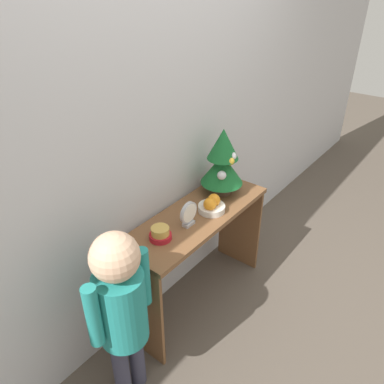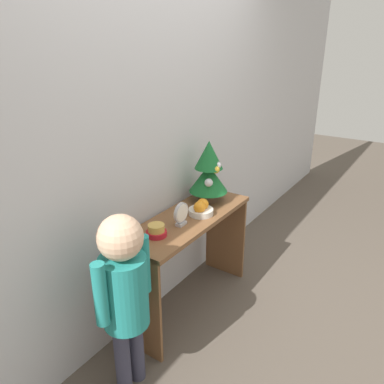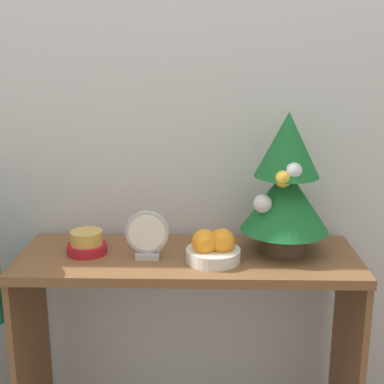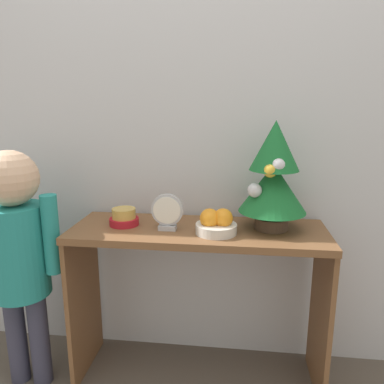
{
  "view_description": "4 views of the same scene",
  "coord_description": "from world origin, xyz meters",
  "px_view_note": "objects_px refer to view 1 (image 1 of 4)",
  "views": [
    {
      "loc": [
        -1.52,
        -0.97,
        2.01
      ],
      "look_at": [
        -0.06,
        0.18,
        0.91
      ],
      "focal_mm": 35.0,
      "sensor_mm": 36.0,
      "label": 1
    },
    {
      "loc": [
        -1.86,
        -1.1,
        1.81
      ],
      "look_at": [
        0.06,
        0.2,
        0.88
      ],
      "focal_mm": 35.0,
      "sensor_mm": 36.0,
      "label": 2
    },
    {
      "loc": [
        0.05,
        -1.4,
        1.35
      ],
      "look_at": [
        0.01,
        0.2,
        0.92
      ],
      "focal_mm": 50.0,
      "sensor_mm": 36.0,
      "label": 3
    },
    {
      "loc": [
        0.16,
        -1.31,
        1.23
      ],
      "look_at": [
        -0.03,
        0.21,
        0.87
      ],
      "focal_mm": 35.0,
      "sensor_mm": 36.0,
      "label": 4
    }
  ],
  "objects_px": {
    "child_figure": "(121,303)",
    "singing_bowl": "(160,234)",
    "mini_tree": "(223,162)",
    "desk_clock": "(189,214)",
    "fruit_bowl": "(212,205)"
  },
  "relations": [
    {
      "from": "mini_tree",
      "to": "desk_clock",
      "type": "relative_size",
      "value": 2.93
    },
    {
      "from": "mini_tree",
      "to": "child_figure",
      "type": "xyz_separation_m",
      "value": [
        -1.05,
        -0.15,
        -0.29
      ]
    },
    {
      "from": "fruit_bowl",
      "to": "desk_clock",
      "type": "relative_size",
      "value": 1.09
    },
    {
      "from": "fruit_bowl",
      "to": "mini_tree",
      "type": "bearing_deg",
      "value": 19.95
    },
    {
      "from": "child_figure",
      "to": "singing_bowl",
      "type": "bearing_deg",
      "value": 17.2
    },
    {
      "from": "child_figure",
      "to": "mini_tree",
      "type": "bearing_deg",
      "value": 8.28
    },
    {
      "from": "mini_tree",
      "to": "fruit_bowl",
      "type": "distance_m",
      "value": 0.31
    },
    {
      "from": "singing_bowl",
      "to": "child_figure",
      "type": "relative_size",
      "value": 0.12
    },
    {
      "from": "fruit_bowl",
      "to": "singing_bowl",
      "type": "height_order",
      "value": "fruit_bowl"
    },
    {
      "from": "mini_tree",
      "to": "singing_bowl",
      "type": "bearing_deg",
      "value": -178.0
    },
    {
      "from": "mini_tree",
      "to": "child_figure",
      "type": "relative_size",
      "value": 0.43
    },
    {
      "from": "fruit_bowl",
      "to": "desk_clock",
      "type": "height_order",
      "value": "desk_clock"
    },
    {
      "from": "fruit_bowl",
      "to": "child_figure",
      "type": "height_order",
      "value": "child_figure"
    },
    {
      "from": "fruit_bowl",
      "to": "singing_bowl",
      "type": "bearing_deg",
      "value": 171.55
    },
    {
      "from": "fruit_bowl",
      "to": "singing_bowl",
      "type": "relative_size",
      "value": 1.33
    }
  ]
}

